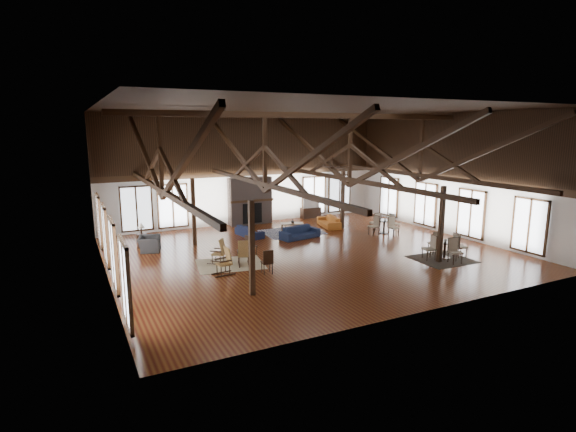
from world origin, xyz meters
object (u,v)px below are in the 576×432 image
sofa_navy_front (300,232)px  cafe_table_far (384,224)px  sofa_orange (329,222)px  tv_console (311,213)px  coffee_table (292,224)px  armchair (149,244)px  cafe_table_near (445,247)px  sofa_navy_left (249,231)px

sofa_navy_front → cafe_table_far: cafe_table_far is taller
sofa_orange → tv_console: (0.38, 2.68, 0.02)m
coffee_table → sofa_navy_front: bearing=-81.7°
sofa_navy_front → armchair: size_ratio=1.99×
cafe_table_near → sofa_orange: bearing=98.3°
coffee_table → tv_console: bearing=67.2°
armchair → sofa_orange: bearing=-68.9°
sofa_orange → cafe_table_near: (1.06, -7.28, 0.21)m
coffee_table → cafe_table_near: size_ratio=0.66×
sofa_navy_front → armchair: 6.99m
cafe_table_near → sofa_navy_front: bearing=123.0°
cafe_table_far → sofa_navy_left: bearing=159.2°
sofa_orange → cafe_table_near: bearing=20.9°
cafe_table_far → tv_console: size_ratio=1.53×
sofa_orange → tv_console: tv_console is taller
armchair → cafe_table_far: bearing=-82.6°
sofa_navy_left → sofa_navy_front: bearing=-134.9°
sofa_navy_front → sofa_orange: 3.08m
cafe_table_near → cafe_table_far: 4.74m
cafe_table_far → tv_console: 5.42m
sofa_navy_left → sofa_orange: bearing=-97.7°
sofa_navy_left → cafe_table_near: bearing=-150.8°
sofa_orange → armchair: 9.59m
cafe_table_far → coffee_table: bearing=148.9°
tv_console → coffee_table: bearing=-133.4°
sofa_navy_front → tv_console: size_ratio=1.66×
sofa_navy_left → sofa_orange: 4.68m
coffee_table → armchair: bearing=-154.7°
sofa_navy_front → cafe_table_near: 6.77m
armchair → tv_console: bearing=-54.3°
sofa_orange → cafe_table_far: 3.09m
coffee_table → cafe_table_near: cafe_table_near is taller
armchair → tv_console: (9.94, 3.43, -0.02)m
cafe_table_far → tv_console: (-1.31, 5.26, -0.18)m
cafe_table_near → tv_console: 9.98m
sofa_navy_front → armchair: armchair is taller
sofa_navy_left → coffee_table: (2.36, -0.00, 0.13)m
cafe_table_near → sofa_navy_left: bearing=128.8°
coffee_table → cafe_table_far: bearing=-10.5°
armchair → cafe_table_far: (11.25, -1.82, 0.15)m
sofa_navy_front → tv_console: (3.00, 4.29, 0.01)m
armchair → cafe_table_far: cafe_table_far is taller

